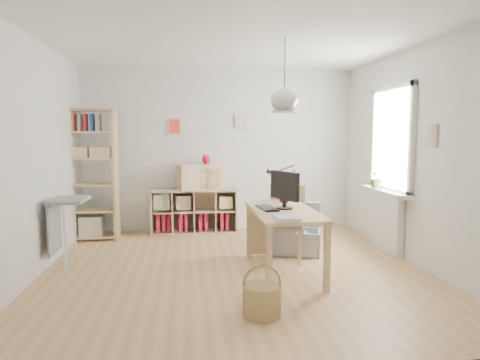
{
  "coord_description": "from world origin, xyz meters",
  "views": [
    {
      "loc": [
        -0.54,
        -4.94,
        1.61
      ],
      "look_at": [
        0.1,
        0.3,
        1.05
      ],
      "focal_mm": 32.0,
      "sensor_mm": 36.0,
      "label": 1
    }
  ],
  "objects": [
    {
      "name": "ground",
      "position": [
        0.0,
        0.0,
        0.0
      ],
      "size": [
        4.5,
        4.5,
        0.0
      ],
      "primitive_type": "plane",
      "color": "tan",
      "rests_on": "ground"
    },
    {
      "name": "room_shell",
      "position": [
        0.55,
        -0.15,
        2.0
      ],
      "size": [
        4.5,
        4.5,
        4.5
      ],
      "color": "silver",
      "rests_on": "ground"
    },
    {
      "name": "window_unit",
      "position": [
        2.23,
        0.6,
        1.55
      ],
      "size": [
        0.07,
        1.16,
        1.46
      ],
      "color": "white",
      "rests_on": "ground"
    },
    {
      "name": "radiator",
      "position": [
        2.19,
        0.6,
        0.4
      ],
      "size": [
        0.1,
        0.8,
        0.8
      ],
      "primitive_type": "cube",
      "color": "white",
      "rests_on": "ground"
    },
    {
      "name": "windowsill",
      "position": [
        2.14,
        0.6,
        0.83
      ],
      "size": [
        0.22,
        1.2,
        0.06
      ],
      "primitive_type": "cube",
      "color": "white",
      "rests_on": "radiator"
    },
    {
      "name": "desk",
      "position": [
        0.55,
        -0.15,
        0.66
      ],
      "size": [
        0.7,
        1.5,
        0.75
      ],
      "color": "tan",
      "rests_on": "ground"
    },
    {
      "name": "cube_shelf",
      "position": [
        -0.47,
        2.08,
        0.3
      ],
      "size": [
        1.4,
        0.38,
        0.72
      ],
      "color": "#D9B78F",
      "rests_on": "ground"
    },
    {
      "name": "tall_bookshelf",
      "position": [
        -2.04,
        1.8,
        1.09
      ],
      "size": [
        0.8,
        0.38,
        2.0
      ],
      "color": "tan",
      "rests_on": "ground"
    },
    {
      "name": "side_table",
      "position": [
        -2.04,
        0.35,
        0.67
      ],
      "size": [
        0.4,
        0.55,
        0.85
      ],
      "color": "gray",
      "rests_on": "ground"
    },
    {
      "name": "chair",
      "position": [
        0.71,
        0.37,
        0.54
      ],
      "size": [
        0.59,
        0.59,
        0.95
      ],
      "rotation": [
        0.0,
        0.0,
        -0.34
      ],
      "color": "gray",
      "rests_on": "ground"
    },
    {
      "name": "wicker_basket",
      "position": [
        0.1,
        -1.33,
        0.15
      ],
      "size": [
        0.34,
        0.34,
        0.47
      ],
      "rotation": [
        0.0,
        0.0,
        -0.09
      ],
      "color": "#9A7A45",
      "rests_on": "ground"
    },
    {
      "name": "storage_chest",
      "position": [
        0.93,
        0.67,
        0.22
      ],
      "size": [
        0.81,
        0.87,
        0.67
      ],
      "rotation": [
        0.0,
        0.0,
        -0.3
      ],
      "color": "#B2B1AD",
      "rests_on": "ground"
    },
    {
      "name": "monitor",
      "position": [
        0.57,
        -0.12,
        1.0
      ],
      "size": [
        0.24,
        0.48,
        0.44
      ],
      "rotation": [
        0.0,
        0.0,
        0.41
      ],
      "color": "black",
      "rests_on": "desk"
    },
    {
      "name": "keyboard",
      "position": [
        0.37,
        -0.1,
        0.76
      ],
      "size": [
        0.21,
        0.45,
        0.02
      ],
      "primitive_type": "cube",
      "rotation": [
        0.0,
        0.0,
        0.13
      ],
      "color": "black",
      "rests_on": "desk"
    },
    {
      "name": "task_lamp",
      "position": [
        0.62,
        0.38,
        1.05
      ],
      "size": [
        0.41,
        0.15,
        0.44
      ],
      "color": "black",
      "rests_on": "desk"
    },
    {
      "name": "yarn_ball",
      "position": [
        0.66,
        0.25,
        0.82
      ],
      "size": [
        0.14,
        0.14,
        0.14
      ],
      "primitive_type": "sphere",
      "color": "#450919",
      "rests_on": "desk"
    },
    {
      "name": "paper_tray",
      "position": [
        0.46,
        -0.72,
        0.76
      ],
      "size": [
        0.24,
        0.3,
        0.03
      ],
      "primitive_type": "cube",
      "rotation": [
        0.0,
        0.0,
        0.02
      ],
      "color": "white",
      "rests_on": "desk"
    },
    {
      "name": "drawer_chest",
      "position": [
        -0.34,
        2.04,
        0.93
      ],
      "size": [
        0.79,
        0.52,
        0.41
      ],
      "primitive_type": "cube",
      "rotation": [
        0.0,
        0.0,
        0.29
      ],
      "color": "#D9B78F",
      "rests_on": "cube_shelf"
    },
    {
      "name": "red_vase",
      "position": [
        -0.25,
        2.04,
        1.21
      ],
      "size": [
        0.13,
        0.13,
        0.16
      ],
      "primitive_type": "ellipsoid",
      "color": "#AA0E1C",
      "rests_on": "drawer_chest"
    },
    {
      "name": "potted_plant",
      "position": [
        2.12,
        0.79,
        1.01
      ],
      "size": [
        0.29,
        0.26,
        0.3
      ],
      "primitive_type": "imported",
      "rotation": [
        0.0,
        0.0,
        0.09
      ],
      "color": "#325F23",
      "rests_on": "windowsill"
    }
  ]
}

